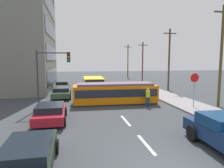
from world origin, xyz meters
The scene contains 19 objects.
ground_plane centered at (0.00, 10.00, 0.00)m, with size 120.00×120.00×0.00m, color #373B3F.
sidewalk_curb_right centered at (6.80, 6.00, 0.07)m, with size 3.20×36.00×0.14m, color gray.
lane_stripe_1 centered at (0.00, 2.00, 0.01)m, with size 0.16×2.40×0.01m, color silver.
lane_stripe_2 centered at (0.00, 6.00, 0.01)m, with size 0.16×2.40×0.01m, color silver.
lane_stripe_3 centered at (0.00, 17.66, 0.01)m, with size 0.16×2.40×0.01m, color silver.
lane_stripe_4 centered at (0.00, 23.66, 0.01)m, with size 0.16×2.40×0.01m, color silver.
streetcar_tram centered at (0.41, 11.66, 1.02)m, with size 7.89×2.74×1.97m.
city_bus centered at (-0.94, 19.33, 1.07)m, with size 2.68×5.26×1.88m.
pedestrian_crossing centered at (3.01, 9.78, 0.94)m, with size 0.50×0.36×1.67m.
parked_sedan_near centered at (-5.08, 0.42, 0.62)m, with size 2.03×4.62×1.19m.
parked_sedan_mid centered at (-5.01, 6.76, 0.62)m, with size 2.13×4.15×1.19m.
parked_sedan_far centered at (-4.81, 15.62, 0.62)m, with size 2.09×4.40×1.19m.
parked_sedan_furthest centered at (-5.10, 22.23, 0.62)m, with size 2.02×4.31×1.19m.
stop_sign centered at (6.56, 8.31, 2.19)m, with size 0.76×0.07×2.88m.
traffic_light_mast centered at (-5.29, 10.56, 3.45)m, with size 2.78×0.33×4.92m.
utility_pole_near centered at (9.23, 8.66, 4.58)m, with size 1.80×0.24×8.79m.
utility_pole_mid centered at (9.38, 18.79, 4.34)m, with size 1.80×0.24×8.32m.
utility_pole_far centered at (9.43, 29.79, 3.97)m, with size 1.80×0.24×7.57m.
utility_pole_distant centered at (9.45, 40.52, 4.15)m, with size 1.80×0.24×7.94m.
Camera 1 is at (-3.38, -6.99, 4.08)m, focal length 32.37 mm.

